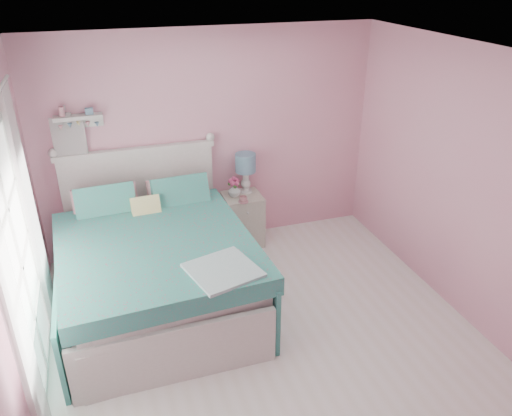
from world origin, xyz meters
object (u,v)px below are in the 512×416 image
nightstand (243,219)px  teacup (243,199)px  bed (156,267)px  table_lamp (246,166)px  vase (234,190)px

nightstand → teacup: size_ratio=7.11×
bed → nightstand: bed is taller
table_lamp → teacup: size_ratio=5.35×
bed → teacup: size_ratio=25.34×
nightstand → vase: vase is taller
nightstand → vase: bearing=176.3°
table_lamp → vase: 0.33m
bed → teacup: bed is taller
vase → teacup: 0.20m
nightstand → table_lamp: table_lamp is taller
bed → table_lamp: (1.26, 1.00, 0.57)m
nightstand → vase: 0.42m
bed → vase: bed is taller
vase → teacup: bearing=-72.4°
table_lamp → vase: bearing=-153.8°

